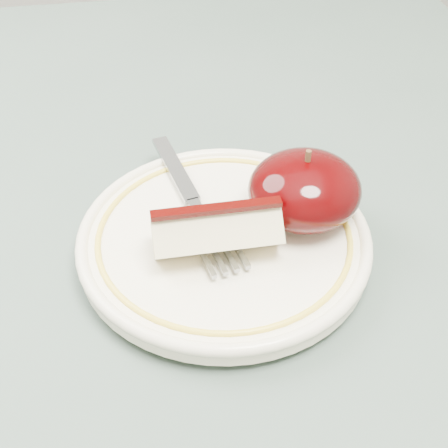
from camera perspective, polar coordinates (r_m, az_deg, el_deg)
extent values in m
cylinder|color=brown|center=(1.08, 11.74, -0.24)|extent=(0.05, 0.05, 0.71)
cube|color=#46564D|center=(0.48, -13.08, -3.80)|extent=(0.90, 0.90, 0.04)
cylinder|color=#F7EACF|center=(0.44, 0.00, -2.40)|extent=(0.11, 0.11, 0.01)
cylinder|color=#F7EACF|center=(0.44, 0.00, -1.56)|extent=(0.20, 0.20, 0.01)
torus|color=#F7EACF|center=(0.44, 0.00, -1.08)|extent=(0.21, 0.21, 0.01)
torus|color=yellow|center=(0.43, 0.00, -0.95)|extent=(0.18, 0.18, 0.00)
ellipsoid|color=black|center=(0.44, 7.37, 3.14)|extent=(0.08, 0.08, 0.05)
cylinder|color=#472D19|center=(0.42, 7.69, 6.03)|extent=(0.00, 0.00, 0.01)
cube|color=beige|center=(0.41, -0.66, -0.75)|extent=(0.08, 0.04, 0.04)
cube|color=#2E0201|center=(0.40, -0.69, 1.41)|extent=(0.08, 0.01, 0.00)
cube|color=gray|center=(0.49, -4.50, 5.09)|extent=(0.03, 0.09, 0.00)
cube|color=gray|center=(0.45, -2.40, 1.24)|extent=(0.01, 0.03, 0.00)
cube|color=gray|center=(0.43, -1.41, -0.58)|extent=(0.03, 0.02, 0.00)
cube|color=gray|center=(0.42, 1.35, -2.46)|extent=(0.01, 0.03, 0.00)
cube|color=gray|center=(0.41, 0.34, -2.73)|extent=(0.01, 0.03, 0.00)
cube|color=gray|center=(0.41, -0.67, -3.00)|extent=(0.01, 0.03, 0.00)
cube|color=gray|center=(0.41, -1.69, -3.27)|extent=(0.01, 0.03, 0.00)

